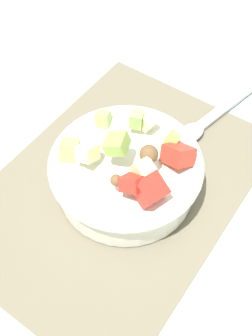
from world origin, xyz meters
name	(u,v)px	position (x,y,z in m)	size (l,w,h in m)	color
ground_plane	(118,187)	(0.00, 0.00, 0.00)	(2.40, 2.40, 0.00)	silver
placemat	(118,186)	(0.00, 0.00, 0.00)	(0.49, 0.35, 0.01)	#756B56
salad_bowl	(126,171)	(0.01, -0.01, 0.05)	(0.23, 0.23, 0.12)	white
serving_spoon	(207,120)	(0.20, -0.05, 0.01)	(0.22, 0.07, 0.01)	#B7B7BC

